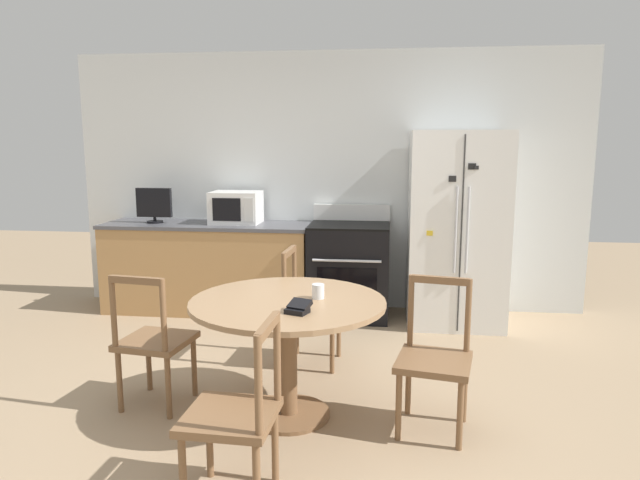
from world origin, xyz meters
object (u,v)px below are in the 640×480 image
at_px(refrigerator, 456,229).
at_px(dining_chair_left, 154,342).
at_px(oven_range, 349,270).
at_px(dining_chair_far, 310,309).
at_px(dining_chair_right, 435,359).
at_px(wallet, 298,308).
at_px(candle_glass, 318,292).
at_px(dining_chair_near, 236,416).
at_px(countertop_tv, 154,204).
at_px(microwave, 236,207).

relative_size(refrigerator, dining_chair_left, 2.00).
height_order(oven_range, dining_chair_far, oven_range).
distance_m(oven_range, dining_chair_far, 1.29).
xyz_separation_m(dining_chair_right, wallet, (-0.78, -0.21, 0.35)).
bearing_deg(dining_chair_right, refrigerator, -88.08).
relative_size(dining_chair_right, candle_glass, 10.10).
bearing_deg(dining_chair_near, countertop_tv, 30.87).
bearing_deg(countertop_tv, microwave, 4.73).
xyz_separation_m(oven_range, microwave, (-1.14, 0.06, 0.59)).
relative_size(microwave, countertop_tv, 1.35).
xyz_separation_m(dining_chair_left, candle_glass, (1.07, 0.02, 0.36)).
relative_size(candle_glass, wallet, 0.56).
bearing_deg(oven_range, dining_chair_left, -117.73).
bearing_deg(dining_chair_left, wallet, -8.81).
distance_m(countertop_tv, dining_chair_near, 3.51).
distance_m(oven_range, dining_chair_left, 2.39).
xyz_separation_m(refrigerator, oven_range, (-1.00, 0.07, -0.44)).
bearing_deg(oven_range, wallet, -92.82).
bearing_deg(countertop_tv, candle_glass, -47.39).
height_order(countertop_tv, dining_chair_far, countertop_tv).
xyz_separation_m(dining_chair_near, wallet, (0.20, 0.62, 0.35)).
bearing_deg(refrigerator, dining_chair_near, -114.04).
distance_m(refrigerator, wallet, 2.60).
bearing_deg(oven_range, dining_chair_right, -73.26).
xyz_separation_m(countertop_tv, candle_glass, (1.92, -2.09, -0.29)).
xyz_separation_m(countertop_tv, wallet, (1.85, -2.40, -0.30)).
height_order(dining_chair_right, dining_chair_far, same).
distance_m(microwave, candle_glass, 2.44).
height_order(refrigerator, dining_chair_near, refrigerator).
xyz_separation_m(dining_chair_left, wallet, (0.99, -0.29, 0.35)).
bearing_deg(dining_chair_right, dining_chair_near, 51.34).
height_order(oven_range, countertop_tv, countertop_tv).
relative_size(oven_range, dining_chair_near, 1.20).
bearing_deg(countertop_tv, refrigerator, -1.19).
height_order(dining_chair_near, candle_glass, dining_chair_near).
bearing_deg(refrigerator, dining_chair_right, -99.13).
height_order(refrigerator, oven_range, refrigerator).
bearing_deg(dining_chair_left, candle_glass, 8.51).
xyz_separation_m(refrigerator, wallet, (-1.12, -2.34, -0.12)).
xyz_separation_m(oven_range, candle_glass, (-0.05, -2.10, 0.33)).
relative_size(refrigerator, oven_range, 1.67).
distance_m(dining_chair_right, wallet, 0.88).
distance_m(microwave, dining_chair_near, 3.26).
bearing_deg(microwave, oven_range, -3.15).
xyz_separation_m(dining_chair_near, dining_chair_far, (0.10, 1.76, 0.00)).
relative_size(dining_chair_far, candle_glass, 10.10).
relative_size(oven_range, wallet, 6.73).
xyz_separation_m(microwave, dining_chair_near, (0.83, -3.09, -0.62)).
bearing_deg(dining_chair_left, dining_chair_right, 4.82).
relative_size(dining_chair_right, wallet, 5.62).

